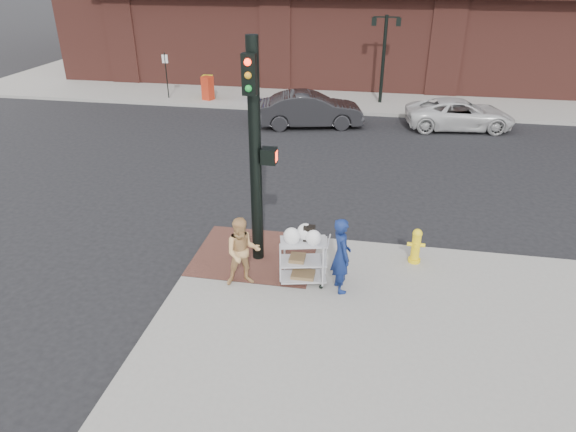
% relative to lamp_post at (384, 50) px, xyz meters
% --- Properties ---
extents(ground, '(220.00, 220.00, 0.00)m').
position_rel_lamp_post_xyz_m(ground, '(-2.00, -16.00, -2.62)').
color(ground, black).
rests_on(ground, ground).
extents(sidewalk_far, '(65.00, 36.00, 0.15)m').
position_rel_lamp_post_xyz_m(sidewalk_far, '(10.50, 16.00, -2.54)').
color(sidewalk_far, gray).
rests_on(sidewalk_far, ground).
extents(brick_curb_ramp, '(2.80, 2.40, 0.01)m').
position_rel_lamp_post_xyz_m(brick_curb_ramp, '(-2.60, -15.10, -2.46)').
color(brick_curb_ramp, '#4A2822').
rests_on(brick_curb_ramp, sidewalk_near).
extents(lamp_post, '(1.32, 0.22, 4.00)m').
position_rel_lamp_post_xyz_m(lamp_post, '(0.00, 0.00, 0.00)').
color(lamp_post, black).
rests_on(lamp_post, sidewalk_far).
extents(parking_sign, '(0.05, 0.05, 2.20)m').
position_rel_lamp_post_xyz_m(parking_sign, '(-10.50, -1.00, -1.37)').
color(parking_sign, black).
rests_on(parking_sign, sidewalk_far).
extents(traffic_signal_pole, '(0.61, 0.51, 5.00)m').
position_rel_lamp_post_xyz_m(traffic_signal_pole, '(-2.48, -15.23, 0.21)').
color(traffic_signal_pole, black).
rests_on(traffic_signal_pole, sidewalk_near).
extents(woman_blue, '(0.61, 0.72, 1.68)m').
position_rel_lamp_post_xyz_m(woman_blue, '(-0.50, -16.16, -1.63)').
color(woman_blue, navy).
rests_on(woman_blue, sidewalk_near).
extents(pedestrian_tan, '(0.91, 0.81, 1.56)m').
position_rel_lamp_post_xyz_m(pedestrian_tan, '(-2.56, -16.31, -1.69)').
color(pedestrian_tan, tan).
rests_on(pedestrian_tan, sidewalk_near).
extents(sedan_dark, '(4.65, 2.53, 1.45)m').
position_rel_lamp_post_xyz_m(sedan_dark, '(-2.86, -4.10, -1.89)').
color(sedan_dark, black).
rests_on(sedan_dark, ground).
extents(minivan_white, '(4.65, 2.56, 1.23)m').
position_rel_lamp_post_xyz_m(minivan_white, '(3.34, -3.27, -2.00)').
color(minivan_white, silver).
rests_on(minivan_white, ground).
extents(utility_cart, '(1.07, 0.74, 1.35)m').
position_rel_lamp_post_xyz_m(utility_cart, '(-1.31, -16.00, -1.86)').
color(utility_cart, '#AFAFB4').
rests_on(utility_cart, sidewalk_near).
extents(fire_hydrant, '(0.40, 0.28, 0.85)m').
position_rel_lamp_post_xyz_m(fire_hydrant, '(1.11, -14.74, -2.03)').
color(fire_hydrant, yellow).
rests_on(fire_hydrant, sidewalk_near).
extents(newsbox_red, '(0.61, 0.58, 1.13)m').
position_rel_lamp_post_xyz_m(newsbox_red, '(-8.41, -1.01, -1.90)').
color(newsbox_red, '#B42C14').
rests_on(newsbox_red, sidewalk_far).
extents(newsbox_yellow, '(0.49, 0.44, 1.12)m').
position_rel_lamp_post_xyz_m(newsbox_yellow, '(-8.50, -0.74, -1.91)').
color(newsbox_yellow, yellow).
rests_on(newsbox_yellow, sidewalk_far).
extents(newsbox_blue, '(0.55, 0.52, 1.08)m').
position_rel_lamp_post_xyz_m(newsbox_blue, '(-6.25, -0.63, -1.93)').
color(newsbox_blue, '#192AA4').
rests_on(newsbox_blue, sidewalk_far).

